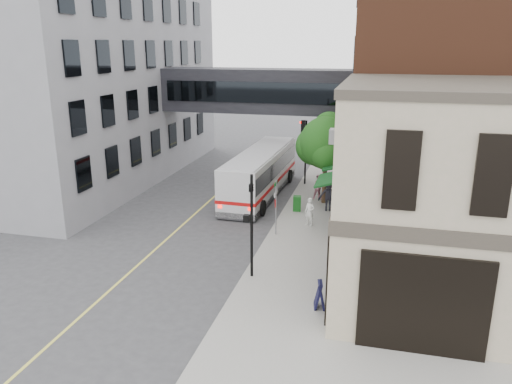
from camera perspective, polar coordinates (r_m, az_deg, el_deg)
The scene contains 17 objects.
ground at distance 20.18m, azimuth -3.07°, elevation -12.23°, with size 120.00×120.00×0.00m, color #38383A.
sidewalk_main at distance 32.50m, azimuth 7.57°, elevation -0.77°, with size 4.00×60.00×0.15m, color gray.
corner_building at distance 19.99m, azimuth 24.02°, elevation -0.88°, with size 10.19×8.12×8.45m.
brick_building at distance 32.30m, azimuth 22.71°, elevation 10.54°, with size 13.76×18.00×14.00m.
opposite_building at distance 39.80m, azimuth -20.53°, elevation 11.72°, with size 14.00×24.00×14.00m, color gray.
skyway_bridge at distance 35.97m, azimuth 0.65°, elevation 11.52°, with size 14.00×3.18×3.00m.
traffic_signal_near at distance 20.63m, azimuth -0.59°, elevation -2.46°, with size 0.44×0.22×4.60m.
traffic_signal_far at distance 34.82m, azimuth 5.50°, elevation 6.02°, with size 0.53×0.28×4.50m.
street_sign_pole at distance 25.57m, azimuth 2.29°, elevation -1.11°, with size 0.08×0.75×3.00m.
street_tree at distance 30.79m, azimuth 8.03°, elevation 5.61°, with size 3.80×3.20×5.60m.
lane_marking at distance 30.36m, azimuth -6.59°, elevation -2.13°, with size 0.12×40.00×0.01m, color #D8CC4C.
bus at distance 32.80m, azimuth 0.52°, elevation 2.39°, with size 2.92×10.94×2.92m.
pedestrian_a at distance 27.32m, azimuth 6.15°, elevation -2.25°, with size 0.56×0.37×1.54m, color white.
pedestrian_b at distance 31.88m, azimuth 7.20°, elevation 0.54°, with size 0.78×0.60×1.59m, color pink.
pedestrian_c at distance 29.76m, azimuth 8.28°, elevation -0.40°, with size 1.21×0.69×1.87m, color black.
newspaper_box at distance 29.65m, azimuth 4.71°, elevation -1.32°, with size 0.45×0.40×0.91m, color #135416.
sandwich_board at distance 19.25m, azimuth 7.29°, elevation -11.59°, with size 0.38×0.59×1.05m, color black.
Camera 1 is at (5.30, -16.85, 9.76)m, focal length 35.00 mm.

